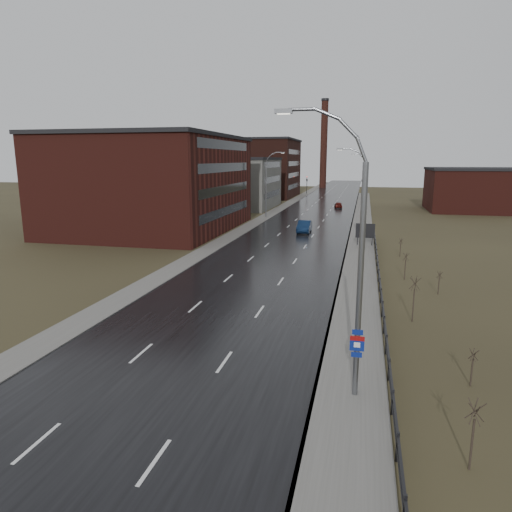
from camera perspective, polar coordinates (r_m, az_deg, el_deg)
The scene contains 26 objects.
ground at distance 21.26m, azimuth -13.52°, elevation -16.74°, with size 320.00×320.00×0.00m, color #2D2819.
road at distance 77.67m, azimuth 6.72°, elevation 4.46°, with size 14.00×300.00×0.06m, color black.
sidewalk_right at distance 52.48m, azimuth 12.85°, elevation 0.69°, with size 3.20×180.00×0.18m, color #595651.
curb_right at distance 52.50m, azimuth 11.19°, elevation 0.77°, with size 0.16×180.00×0.18m, color slate.
sidewalk_left at distance 79.02m, azimuth 0.79°, elevation 4.70°, with size 2.40×260.00×0.12m, color #595651.
warehouse_near at distance 68.43m, azimuth -12.67°, elevation 8.91°, with size 22.44×28.56×13.50m.
warehouse_mid at distance 98.35m, azimuth -2.54°, elevation 9.16°, with size 16.32×20.40×10.50m.
warehouse_far at distance 128.53m, azimuth -1.03°, elevation 10.95°, with size 26.52×24.48×15.50m.
building_right at distance 101.00m, azimuth 25.82°, elevation 7.50°, with size 18.36×16.32×8.50m.
smokestack at distance 167.25m, azimuth 8.48°, elevation 13.72°, with size 2.70×2.70×30.70m.
streetlight_main at distance 18.95m, azimuth 12.01°, elevation -0.60°, with size 3.91×0.29×12.11m.
streetlight_right_mid at distance 52.68m, azimuth 13.05°, elevation 7.05°, with size 3.36×0.28×11.35m.
streetlight_left at distance 80.34m, azimuth 1.46°, elevation 8.95°, with size 3.36×0.28×11.35m.
streetlight_right_far at distance 106.60m, azimuth 13.33°, elevation 9.39°, with size 3.36×0.28×11.35m.
guardrail at distance 36.10m, azimuth 15.26°, elevation -3.52°, with size 0.10×53.05×1.10m.
shrub_a at distance 17.49m, azimuth 25.48°, elevation -19.41°, with size 0.59×0.62×2.49m.
shrub_b at distance 23.31m, azimuth 25.41°, elevation -12.38°, with size 0.43×0.45×1.78m.
shrub_c at distance 30.44m, azimuth 19.12°, elevation -4.99°, with size 0.69×0.73×2.93m.
shrub_d at distance 37.36m, azimuth 21.90°, elevation -3.08°, with size 0.43×0.45×1.78m.
shrub_e at distance 40.88m, azimuth 18.16°, elevation -1.13°, with size 0.55×0.58×2.34m.
shrub_f at distance 50.48m, azimuth 17.61°, elevation 1.09°, with size 0.47×0.49×1.96m.
billboard at distance 55.07m, azimuth 13.49°, elevation 3.01°, with size 2.20×0.17×2.75m.
traffic_light_left at distance 137.65m, azimuth 6.39°, elevation 9.63°, with size 0.58×2.73×5.30m.
traffic_light_right at distance 136.62m, azimuth 13.15°, elevation 9.38°, with size 0.58×2.73×5.30m.
car_near at distance 64.29m, azimuth 6.06°, elevation 3.63°, with size 1.74×5.00×1.65m, color #0B1D3B.
car_far at distance 97.95m, azimuth 10.25°, elevation 6.27°, with size 1.53×3.80×1.30m, color #4F110D.
Camera 1 is at (8.80, -16.51, 10.11)m, focal length 32.00 mm.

